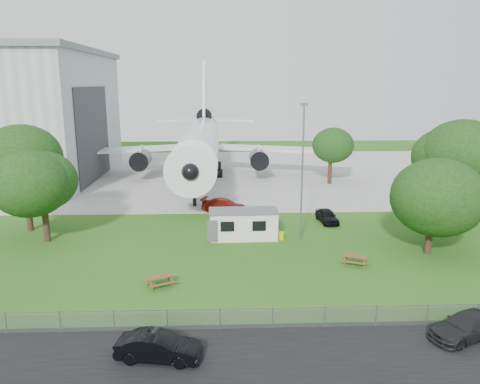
{
  "coord_description": "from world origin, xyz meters",
  "views": [
    {
      "loc": [
        1.2,
        -33.81,
        13.76
      ],
      "look_at": [
        2.81,
        8.0,
        4.0
      ],
      "focal_mm": 35.0,
      "sensor_mm": 36.0,
      "label": 1
    }
  ],
  "objects_px": {
    "picnic_west": "(160,286)",
    "car_centre_sedan": "(159,347)",
    "airliner": "(201,142)",
    "site_cabin": "(244,224)",
    "picnic_east": "(355,265)"
  },
  "relations": [
    {
      "from": "site_cabin",
      "to": "car_centre_sedan",
      "type": "xyz_separation_m",
      "value": [
        -5.19,
        -19.11,
        -0.6
      ]
    },
    {
      "from": "airliner",
      "to": "picnic_west",
      "type": "height_order",
      "value": "airliner"
    },
    {
      "from": "site_cabin",
      "to": "picnic_west",
      "type": "distance_m",
      "value": 12.07
    },
    {
      "from": "airliner",
      "to": "picnic_east",
      "type": "height_order",
      "value": "airliner"
    },
    {
      "from": "picnic_west",
      "to": "car_centre_sedan",
      "type": "height_order",
      "value": "car_centre_sedan"
    },
    {
      "from": "site_cabin",
      "to": "picnic_east",
      "type": "relative_size",
      "value": 3.77
    },
    {
      "from": "picnic_east",
      "to": "car_centre_sedan",
      "type": "distance_m",
      "value": 18.28
    },
    {
      "from": "picnic_west",
      "to": "car_centre_sedan",
      "type": "distance_m",
      "value": 8.97
    },
    {
      "from": "picnic_west",
      "to": "car_centre_sedan",
      "type": "relative_size",
      "value": 0.42
    },
    {
      "from": "picnic_east",
      "to": "site_cabin",
      "type": "bearing_deg",
      "value": 164.55
    },
    {
      "from": "picnic_west",
      "to": "airliner",
      "type": "bearing_deg",
      "value": 61.09
    },
    {
      "from": "picnic_west",
      "to": "car_centre_sedan",
      "type": "bearing_deg",
      "value": -110.29
    },
    {
      "from": "site_cabin",
      "to": "picnic_west",
      "type": "xyz_separation_m",
      "value": [
        -6.26,
        -10.23,
        -1.31
      ]
    },
    {
      "from": "site_cabin",
      "to": "picnic_east",
      "type": "height_order",
      "value": "site_cabin"
    },
    {
      "from": "airliner",
      "to": "car_centre_sedan",
      "type": "height_order",
      "value": "airliner"
    }
  ]
}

